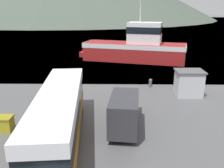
# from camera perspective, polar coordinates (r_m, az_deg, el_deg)

# --- Properties ---
(water_surface) EXTENTS (240.00, 240.00, 0.00)m
(water_surface) POSITION_cam_1_polar(r_m,az_deg,el_deg) (147.43, 0.09, 14.08)
(water_surface) COLOR #3D5160
(water_surface) RESTS_ON ground
(tour_bus) EXTENTS (3.59, 12.56, 3.41)m
(tour_bus) POSITION_cam_1_polar(r_m,az_deg,el_deg) (16.50, -11.90, -6.75)
(tour_bus) COLOR #B26614
(tour_bus) RESTS_ON ground
(delivery_van) EXTENTS (2.50, 6.17, 2.60)m
(delivery_van) POSITION_cam_1_polar(r_m,az_deg,el_deg) (18.08, 2.92, -6.06)
(delivery_van) COLOR #2D2D33
(delivery_van) RESTS_ON ground
(fishing_boat) EXTENTS (16.81, 8.58, 10.25)m
(fishing_boat) POSITION_cam_1_polar(r_m,az_deg,el_deg) (40.65, 5.56, 8.45)
(fishing_boat) COLOR maroon
(fishing_boat) RESTS_ON water_surface
(storage_bin) EXTENTS (1.17, 1.02, 1.11)m
(storage_bin) POSITION_cam_1_polar(r_m,az_deg,el_deg) (19.48, -23.32, -8.34)
(storage_bin) COLOR olive
(storage_bin) RESTS_ON ground
(dock_kiosk) EXTENTS (2.72, 2.27, 2.56)m
(dock_kiosk) POSITION_cam_1_polar(r_m,az_deg,el_deg) (25.75, 17.14, 0.23)
(dock_kiosk) COLOR #B2B2B7
(dock_kiosk) RESTS_ON ground
(small_boat) EXTENTS (6.85, 2.87, 0.84)m
(small_boat) POSITION_cam_1_polar(r_m,az_deg,el_deg) (44.14, -3.01, 6.76)
(small_boat) COLOR maroon
(small_boat) RESTS_ON water_surface
(mooring_bollard) EXTENTS (0.38, 0.38, 0.92)m
(mooring_bollard) POSITION_cam_1_polar(r_m,az_deg,el_deg) (27.81, 8.77, 0.36)
(mooring_bollard) COLOR #4C4C51
(mooring_bollard) RESTS_ON ground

